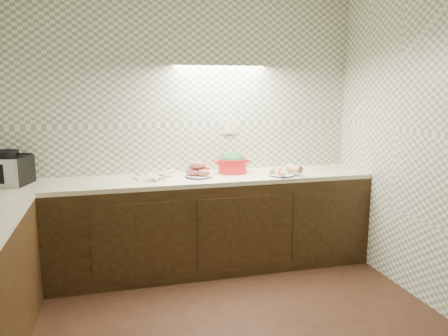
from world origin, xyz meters
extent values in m
cube|color=gray|center=(0.00, 1.78, 1.30)|extent=(3.60, 0.05, 2.60)
cube|color=#BDB89A|center=(0.55, 1.79, 1.32)|extent=(0.13, 0.01, 0.12)
cube|color=black|center=(0.00, 1.50, 0.43)|extent=(3.60, 0.60, 0.86)
cube|color=#EEF1BB|center=(0.00, 1.50, 0.88)|extent=(3.60, 0.60, 0.04)
cube|color=black|center=(-1.50, 1.60, 1.02)|extent=(0.48, 0.41, 0.24)
cylinder|color=black|center=(-1.50, 1.60, 1.17)|extent=(0.33, 0.33, 0.05)
cone|color=beige|center=(-0.24, 1.41, 0.92)|extent=(0.18, 0.13, 0.04)
cone|color=beige|center=(-0.34, 1.47, 0.92)|extent=(0.09, 0.20, 0.04)
cone|color=beige|center=(-0.22, 1.44, 0.93)|extent=(0.15, 0.19, 0.05)
cone|color=beige|center=(-0.24, 1.46, 0.92)|extent=(0.07, 0.20, 0.05)
cone|color=beige|center=(-0.12, 1.52, 0.92)|extent=(0.06, 0.21, 0.04)
cone|color=beige|center=(-0.16, 1.45, 0.92)|extent=(0.13, 0.17, 0.04)
cone|color=beige|center=(-0.24, 1.42, 0.94)|extent=(0.18, 0.14, 0.05)
cone|color=beige|center=(-0.32, 1.40, 0.94)|extent=(0.09, 0.23, 0.04)
cone|color=beige|center=(-0.27, 1.50, 0.95)|extent=(0.09, 0.18, 0.05)
cylinder|color=#171E44|center=(0.17, 1.48, 0.91)|extent=(0.25, 0.25, 0.01)
cylinder|color=white|center=(0.17, 1.48, 0.91)|extent=(0.24, 0.24, 0.02)
ellipsoid|color=#AF5F5C|center=(0.11, 1.49, 0.95)|extent=(0.16, 0.12, 0.07)
ellipsoid|color=#AF5F5C|center=(0.20, 1.44, 0.95)|extent=(0.16, 0.12, 0.07)
ellipsoid|color=#AF5F5C|center=(0.19, 1.53, 0.95)|extent=(0.16, 0.12, 0.07)
ellipsoid|color=#AF5F5C|center=(0.15, 1.52, 0.99)|extent=(0.16, 0.12, 0.07)
ellipsoid|color=#AF5F5C|center=(0.22, 1.50, 0.99)|extent=(0.16, 0.12, 0.07)
ellipsoid|color=#AF5F5C|center=(0.17, 1.48, 1.02)|extent=(0.16, 0.12, 0.07)
cylinder|color=black|center=(0.18, 1.62, 0.93)|extent=(0.16, 0.16, 0.06)
sphere|color=maroon|center=(0.17, 1.62, 0.98)|extent=(0.08, 0.08, 0.08)
sphere|color=beige|center=(0.22, 1.63, 0.97)|extent=(0.05, 0.05, 0.05)
cylinder|color=red|center=(0.53, 1.61, 0.97)|extent=(0.28, 0.28, 0.14)
cube|color=red|center=(0.38, 1.61, 1.01)|extent=(0.04, 0.06, 0.02)
cube|color=red|center=(0.69, 1.61, 1.01)|extent=(0.04, 0.06, 0.02)
ellipsoid|color=#29672C|center=(0.53, 1.61, 1.03)|extent=(0.25, 0.25, 0.14)
cylinder|color=#171E44|center=(0.94, 1.35, 0.91)|extent=(0.24, 0.24, 0.01)
cylinder|color=white|center=(0.94, 1.35, 0.91)|extent=(0.23, 0.23, 0.02)
cone|color=#D84A19|center=(0.90, 1.36, 0.93)|extent=(0.10, 0.13, 0.03)
cone|color=#D84A19|center=(0.90, 1.36, 0.93)|extent=(0.12, 0.11, 0.03)
cone|color=#D84A19|center=(0.94, 1.35, 0.93)|extent=(0.10, 0.13, 0.03)
cone|color=#D84A19|center=(0.91, 1.35, 0.95)|extent=(0.08, 0.14, 0.03)
cone|color=#D84A19|center=(0.91, 1.35, 0.95)|extent=(0.08, 0.14, 0.03)
cylinder|color=white|center=(0.93, 1.30, 0.93)|extent=(0.11, 0.15, 0.04)
cylinder|color=#3C722F|center=(0.87, 1.41, 0.93)|extent=(0.08, 0.10, 0.04)
camera|label=1|loc=(-0.60, -2.40, 1.72)|focal=35.00mm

